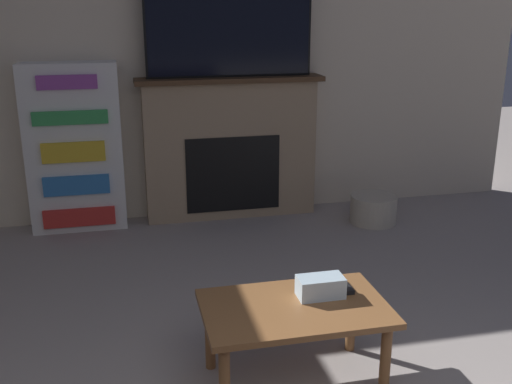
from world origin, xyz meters
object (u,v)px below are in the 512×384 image
at_px(fireplace, 231,148).
at_px(storage_basket, 373,209).
at_px(coffee_table, 295,317).
at_px(bookshelf, 75,148).
at_px(tv, 229,26).

xyz_separation_m(fireplace, storage_basket, (1.12, -0.44, -0.48)).
xyz_separation_m(coffee_table, storage_basket, (1.27, 1.98, -0.24)).
relative_size(bookshelf, storage_basket, 3.45).
bearing_deg(fireplace, coffee_table, -93.54).
height_order(fireplace, bookshelf, bookshelf).
xyz_separation_m(fireplace, tv, (0.00, -0.02, 0.98)).
height_order(fireplace, coffee_table, fireplace).
height_order(bookshelf, storage_basket, bookshelf).
relative_size(fireplace, coffee_table, 1.77).
distance_m(tv, storage_basket, 1.89).
bearing_deg(fireplace, storage_basket, -21.64).
bearing_deg(coffee_table, storage_basket, 57.37).
bearing_deg(bookshelf, coffee_table, -65.44).
bearing_deg(tv, fireplace, 90.00).
bearing_deg(storage_basket, tv, 159.25).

